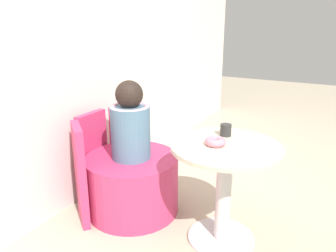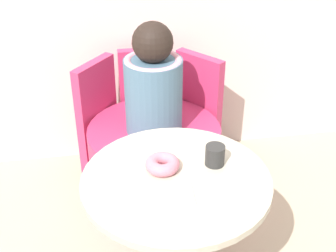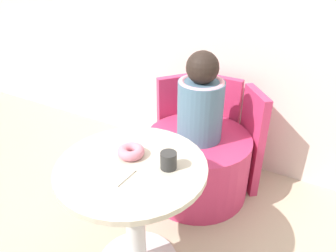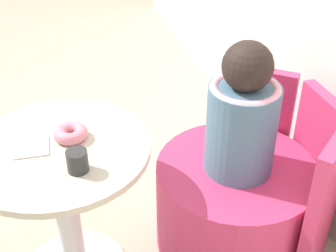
{
  "view_description": "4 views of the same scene",
  "coord_description": "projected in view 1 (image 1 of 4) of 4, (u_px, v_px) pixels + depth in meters",
  "views": [
    {
      "loc": [
        -1.68,
        -0.56,
        1.31
      ],
      "look_at": [
        -0.03,
        0.35,
        0.7
      ],
      "focal_mm": 35.0,
      "sensor_mm": 36.0,
      "label": 1
    },
    {
      "loc": [
        -0.22,
        -1.23,
        1.6
      ],
      "look_at": [
        0.04,
        0.35,
        0.62
      ],
      "focal_mm": 50.0,
      "sensor_mm": 36.0,
      "label": 2
    },
    {
      "loc": [
        0.68,
        -0.91,
        1.45
      ],
      "look_at": [
        -0.03,
        0.37,
        0.62
      ],
      "focal_mm": 35.0,
      "sensor_mm": 36.0,
      "label": 3
    },
    {
      "loc": [
        1.34,
        -0.0,
        1.57
      ],
      "look_at": [
        0.07,
        0.36,
        0.69
      ],
      "focal_mm": 50.0,
      "sensor_mm": 36.0,
      "label": 4
    }
  ],
  "objects": [
    {
      "name": "ground_plane",
      "position": [
        219.0,
        239.0,
        2.06
      ],
      "size": [
        12.0,
        12.0,
        0.0
      ],
      "primitive_type": "plane",
      "color": "#B7A88E"
    },
    {
      "name": "back_wall",
      "position": [
        69.0,
        37.0,
        2.21
      ],
      "size": [
        6.0,
        0.06,
        2.4
      ],
      "color": "silver",
      "rests_on": "ground_plane"
    },
    {
      "name": "round_table",
      "position": [
        225.0,
        176.0,
        1.92
      ],
      "size": [
        0.64,
        0.64,
        0.63
      ],
      "color": "silver",
      "rests_on": "ground_plane"
    },
    {
      "name": "tub_chair",
      "position": [
        132.0,
        184.0,
        2.32
      ],
      "size": [
        0.65,
        0.65,
        0.41
      ],
      "color": "#C63360",
      "rests_on": "ground_plane"
    },
    {
      "name": "booth_backrest",
      "position": [
        102.0,
        159.0,
        2.4
      ],
      "size": [
        0.75,
        0.27,
        0.68
      ],
      "color": "#C63360",
      "rests_on": "ground_plane"
    },
    {
      "name": "child_figure",
      "position": [
        130.0,
        124.0,
        2.18
      ],
      "size": [
        0.27,
        0.27,
        0.53
      ],
      "color": "slate",
      "rests_on": "tub_chair"
    },
    {
      "name": "donut",
      "position": [
        215.0,
        142.0,
        1.85
      ],
      "size": [
        0.12,
        0.12,
        0.04
      ],
      "color": "pink",
      "rests_on": "round_table"
    },
    {
      "name": "cup",
      "position": [
        226.0,
        130.0,
        2.0
      ],
      "size": [
        0.07,
        0.07,
        0.07
      ],
      "color": "#2D2D2D",
      "rests_on": "round_table"
    },
    {
      "name": "paper_napkin",
      "position": [
        240.0,
        148.0,
        1.81
      ],
      "size": [
        0.12,
        0.12,
        0.01
      ],
      "color": "silver",
      "rests_on": "round_table"
    }
  ]
}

